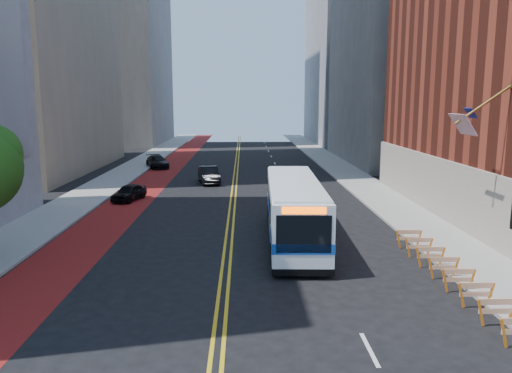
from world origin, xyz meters
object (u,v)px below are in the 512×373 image
object	(u,v)px
car_a	(129,192)
car_b	(209,175)
transit_bus	(294,209)
car_c	(157,162)

from	to	relation	value
car_a	car_b	distance (m)	10.12
transit_bus	car_b	xyz separation A→B (m)	(-6.11, 20.12, -1.02)
car_a	car_b	world-z (taller)	car_b
car_b	car_a	bearing A→B (deg)	-135.71
car_a	transit_bus	bearing A→B (deg)	-29.37
transit_bus	car_a	world-z (taller)	transit_bus
transit_bus	car_c	size ratio (longest dim) A/B	2.56
transit_bus	car_a	size ratio (longest dim) A/B	3.35
car_a	car_b	bearing A→B (deg)	71.01
car_a	car_c	distance (m)	19.65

